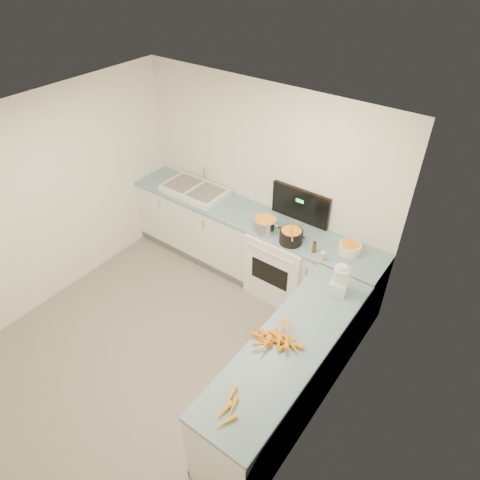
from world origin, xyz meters
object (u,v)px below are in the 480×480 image
Objects in this scene: stove at (284,261)px; spice_jar at (323,257)px; black_pot at (291,237)px; food_processor at (340,280)px; steel_pot at (265,226)px; mixing_bowl at (350,248)px; sink at (195,190)px; extract_bottle at (314,248)px.

spice_jar is (0.59, -0.23, 0.51)m from stove.
food_processor reaches higher than black_pot.
steel_pot is 0.79m from spice_jar.
stove reaches higher than black_pot.
black_pot is 1.09× the size of mixing_bowl.
food_processor is (0.17, -0.62, 0.09)m from mixing_bowl.
mixing_bowl is at bearing 1.24° from sink.
spice_jar is at bearing -21.27° from stove.
steel_pot is 0.35m from black_pot.
food_processor reaches higher than spice_jar.
sink is at bearing -178.76° from mixing_bowl.
mixing_bowl is 0.34m from spice_jar.
black_pot reaches higher than mixing_bowl.
mixing_bowl is (0.96, 0.23, -0.03)m from steel_pot.
spice_jar is at bearing -4.77° from steel_pot.
steel_pot reaches higher than extract_bottle.
mixing_bowl is 1.95× the size of extract_bottle.
stove is 11.07× the size of extract_bottle.
spice_jar is (0.14, -0.07, -0.01)m from extract_bottle.
spice_jar is at bearing -25.32° from extract_bottle.
steel_pot is at bearing -8.14° from sink.
food_processor is at bearing -43.41° from spice_jar.
steel_pot is (1.25, -0.18, 0.04)m from sink.
stove is at bearing 158.73° from spice_jar.
steel_pot is at bearing -166.72° from mixing_bowl.
spice_jar is (0.79, -0.07, -0.03)m from steel_pot.
mixing_bowl is (0.61, 0.23, -0.02)m from black_pot.
stove reaches higher than sink.
extract_bottle is at bearing 0.06° from steel_pot.
extract_bottle is at bearing 154.68° from spice_jar.
sink is at bearing 173.15° from spice_jar.
stove is 0.71m from extract_bottle.
stove reaches higher than steel_pot.
steel_pot is 1.04× the size of black_pot.
stove is at bearing -0.62° from sink.
spice_jar is 0.49m from food_processor.
mixing_bowl is at bearing 35.57° from extract_bottle.
sink is at bearing 171.86° from steel_pot.
mixing_bowl is at bearing 105.53° from food_processor.
black_pot is at bearing -179.96° from extract_bottle.
mixing_bowl is at bearing 4.74° from stove.
steel_pot is (-0.20, -0.16, 0.55)m from stove.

